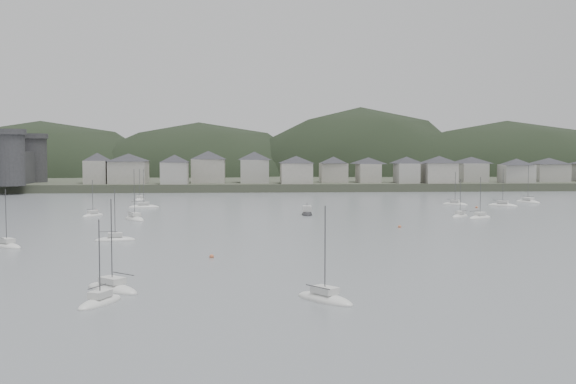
{
  "coord_description": "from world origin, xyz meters",
  "views": [
    {
      "loc": [
        -10.79,
        -87.56,
        15.96
      ],
      "look_at": [
        0.0,
        75.0,
        6.0
      ],
      "focal_mm": 43.89,
      "sensor_mm": 36.0,
      "label": 1
    }
  ],
  "objects": [
    {
      "name": "ground",
      "position": [
        0.0,
        0.0,
        0.0
      ],
      "size": [
        900.0,
        900.0,
        0.0
      ],
      "primitive_type": "plane",
      "color": "slate",
      "rests_on": "ground"
    },
    {
      "name": "far_shore_land",
      "position": [
        0.0,
        295.0,
        1.5
      ],
      "size": [
        900.0,
        250.0,
        3.0
      ],
      "primitive_type": "cube",
      "color": "#383D2D",
      "rests_on": "ground"
    },
    {
      "name": "forested_ridge",
      "position": [
        4.83,
        269.4,
        -11.28
      ],
      "size": [
        851.55,
        103.94,
        102.57
      ],
      "color": "black",
      "rests_on": "ground"
    },
    {
      "name": "waterfront_town",
      "position": [
        50.59,
        183.34,
        8.66
      ],
      "size": [
        451.48,
        28.46,
        12.92
      ],
      "color": "#9F9D91",
      "rests_on": "far_shore_land"
    },
    {
      "name": "moored_fleet",
      "position": [
        -5.86,
        54.85,
        0.18
      ],
      "size": [
        248.07,
        161.52,
        13.5
      ],
      "color": "silver",
      "rests_on": "ground"
    },
    {
      "name": "motor_launch_far",
      "position": [
        5.09,
        81.86,
        0.3
      ],
      "size": [
        2.9,
        7.25,
        3.72
      ],
      "rotation": [
        0.0,
        0.0,
        3.1
      ],
      "color": "black",
      "rests_on": "ground"
    },
    {
      "name": "mooring_buoys",
      "position": [
        7.32,
        46.2,
        0.15
      ],
      "size": [
        175.3,
        114.74,
        0.7
      ],
      "color": "#C76942",
      "rests_on": "ground"
    }
  ]
}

